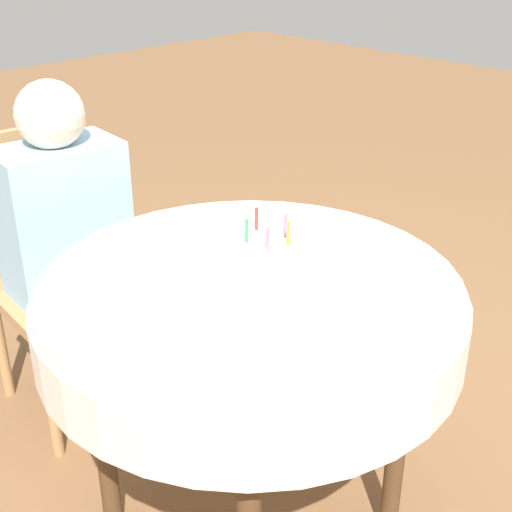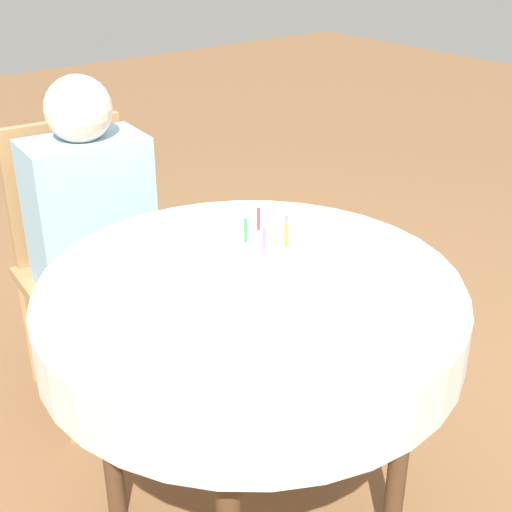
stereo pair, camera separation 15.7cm
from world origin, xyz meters
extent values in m
cylinder|color=silver|center=(0.00, 0.00, 0.76)|extent=(0.96, 0.96, 0.02)
cylinder|color=silver|center=(0.00, 0.00, 0.68)|extent=(0.98, 0.98, 0.14)
cylinder|color=#4C331E|center=(0.26, -0.26, 0.37)|extent=(0.05, 0.05, 0.75)
cylinder|color=#4C331E|center=(-0.26, 0.26, 0.37)|extent=(0.05, 0.05, 0.75)
cylinder|color=#4C331E|center=(0.26, 0.26, 0.37)|extent=(0.05, 0.05, 0.75)
cube|color=#A37A4C|center=(-0.01, 0.80, 0.42)|extent=(0.49, 0.49, 0.04)
cube|color=#A37A4C|center=(0.01, 1.01, 0.68)|extent=(0.40, 0.07, 0.47)
cylinder|color=#A37A4C|center=(-0.22, 0.63, 0.20)|extent=(0.04, 0.04, 0.41)
cylinder|color=#A37A4C|center=(0.17, 0.59, 0.20)|extent=(0.04, 0.04, 0.41)
cylinder|color=#A37A4C|center=(-0.18, 1.01, 0.20)|extent=(0.04, 0.04, 0.41)
cylinder|color=#A37A4C|center=(0.21, 0.97, 0.20)|extent=(0.04, 0.04, 0.41)
cylinder|color=beige|center=(-0.11, 0.65, 0.22)|extent=(0.09, 0.09, 0.44)
cylinder|color=beige|center=(0.07, 0.63, 0.22)|extent=(0.09, 0.09, 0.44)
cube|color=#8CB7D1|center=(-0.01, 0.80, 0.67)|extent=(0.38, 0.25, 0.47)
sphere|color=beige|center=(-0.01, 0.80, 1.00)|extent=(0.20, 0.20, 0.20)
cube|color=white|center=(0.01, -0.05, 0.77)|extent=(0.30, 0.30, 0.00)
cube|color=white|center=(0.01, -0.05, 0.82)|extent=(0.25, 0.25, 0.11)
cylinder|color=#D166B2|center=(0.05, -0.06, 0.90)|extent=(0.01, 0.01, 0.05)
cylinder|color=red|center=(0.03, 0.01, 0.90)|extent=(0.01, 0.01, 0.05)
cylinder|color=green|center=(-0.03, -0.02, 0.90)|extent=(0.01, 0.01, 0.05)
cylinder|color=#D166B2|center=(-0.03, -0.08, 0.90)|extent=(0.01, 0.01, 0.05)
cylinder|color=gold|center=(0.03, -0.09, 0.90)|extent=(0.01, 0.01, 0.05)
cylinder|color=silver|center=(0.23, -0.09, 0.82)|extent=(0.07, 0.07, 0.11)
camera|label=1|loc=(-0.99, -1.01, 1.53)|focal=50.00mm
camera|label=2|loc=(-0.87, -1.12, 1.53)|focal=50.00mm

